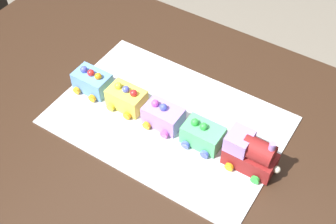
% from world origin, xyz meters
% --- Properties ---
extents(dining_table, '(1.40, 1.00, 0.74)m').
position_xyz_m(dining_table, '(0.00, 0.00, 0.63)').
color(dining_table, '#382316').
rests_on(dining_table, ground).
extents(cake_board, '(0.60, 0.40, 0.00)m').
position_xyz_m(cake_board, '(-0.05, -0.06, 0.74)').
color(cake_board, silver).
rests_on(cake_board, dining_table).
extents(cake_locomotive, '(0.14, 0.08, 0.12)m').
position_xyz_m(cake_locomotive, '(-0.29, -0.04, 0.79)').
color(cake_locomotive, maroon).
rests_on(cake_locomotive, cake_board).
extents(cake_car_caboose_mint_green, '(0.10, 0.08, 0.07)m').
position_xyz_m(cake_car_caboose_mint_green, '(-0.16, -0.04, 0.77)').
color(cake_car_caboose_mint_green, '#59CC7A').
rests_on(cake_car_caboose_mint_green, cake_board).
extents(cake_car_tanker_lavender, '(0.10, 0.08, 0.07)m').
position_xyz_m(cake_car_tanker_lavender, '(-0.04, -0.04, 0.77)').
color(cake_car_tanker_lavender, '#AD84E0').
rests_on(cake_car_tanker_lavender, cake_board).
extents(cake_car_hopper_lemon, '(0.10, 0.08, 0.07)m').
position_xyz_m(cake_car_hopper_lemon, '(0.07, -0.04, 0.77)').
color(cake_car_hopper_lemon, '#F4E04C').
rests_on(cake_car_hopper_lemon, cake_board).
extents(cake_car_gondola_sky_blue, '(0.10, 0.08, 0.07)m').
position_xyz_m(cake_car_gondola_sky_blue, '(0.19, -0.04, 0.77)').
color(cake_car_gondola_sky_blue, '#669EEA').
rests_on(cake_car_gondola_sky_blue, cake_board).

